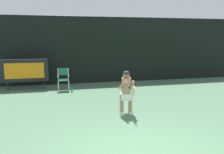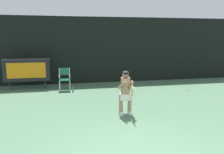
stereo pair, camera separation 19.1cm
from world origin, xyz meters
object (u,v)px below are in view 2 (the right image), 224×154
object	(u,v)px
scoreboard	(27,70)
water_bottle	(73,89)
tennis_ball_loose	(188,90)
tennis_racket	(132,90)
umpire_chair	(65,78)
tennis_player	(126,91)

from	to	relation	value
scoreboard	water_bottle	bearing A→B (deg)	-25.05
water_bottle	tennis_ball_loose	world-z (taller)	water_bottle
tennis_racket	water_bottle	bearing A→B (deg)	101.80
umpire_chair	tennis_player	distance (m)	4.31
umpire_chair	tennis_player	bearing A→B (deg)	-62.15
water_bottle	tennis_racket	size ratio (longest dim) A/B	0.44
umpire_chair	water_bottle	xyz separation A→B (m)	(0.37, -0.39, -0.50)
tennis_racket	tennis_ball_loose	distance (m)	5.03
umpire_chair	tennis_ball_loose	world-z (taller)	umpire_chair
tennis_player	tennis_ball_loose	size ratio (longest dim) A/B	21.38
umpire_chair	tennis_racket	size ratio (longest dim) A/B	1.79
scoreboard	tennis_racket	bearing A→B (deg)	-52.22
water_bottle	tennis_racket	world-z (taller)	tennis_racket
umpire_chair	water_bottle	size ratio (longest dim) A/B	4.08
scoreboard	tennis_player	xyz separation A→B (m)	(3.81, -4.43, -0.16)
scoreboard	umpire_chair	bearing A→B (deg)	-19.13
tennis_racket	tennis_ball_loose	bearing A→B (deg)	29.18
umpire_chair	scoreboard	bearing A→B (deg)	160.87
scoreboard	umpire_chair	xyz separation A→B (m)	(1.80, -0.63, -0.33)
tennis_ball_loose	tennis_racket	bearing A→B (deg)	-139.52
water_bottle	tennis_racket	xyz separation A→B (m)	(1.70, -3.97, 0.81)
scoreboard	tennis_ball_loose	distance (m)	7.89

